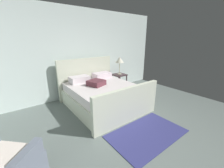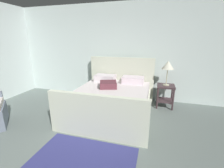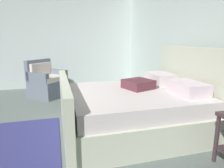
{
  "view_description": "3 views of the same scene",
  "coord_description": "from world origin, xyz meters",
  "views": [
    {
      "loc": [
        -1.86,
        -1.18,
        1.84
      ],
      "look_at": [
        0.36,
        1.76,
        0.66
      ],
      "focal_mm": 22.59,
      "sensor_mm": 36.0,
      "label": 1
    },
    {
      "loc": [
        1.1,
        -1.38,
        1.74
      ],
      "look_at": [
        0.22,
        1.73,
        0.81
      ],
      "focal_mm": 24.5,
      "sensor_mm": 36.0,
      "label": 2
    },
    {
      "loc": [
        2.93,
        0.8,
        1.38
      ],
      "look_at": [
        0.28,
        1.54,
        0.78
      ],
      "focal_mm": 32.38,
      "sensor_mm": 36.0,
      "label": 3
    }
  ],
  "objects": [
    {
      "name": "armchair",
      "position": [
        -2.18,
        0.55,
        0.35
      ],
      "size": [
        1.03,
        1.03,
        0.9
      ],
      "color": "slate",
      "rests_on": "ground"
    },
    {
      "name": "wall_side_left",
      "position": [
        -3.24,
        0.0,
        1.38
      ],
      "size": [
        0.12,
        6.32,
        2.76
      ],
      "primitive_type": "cube",
      "color": "silver",
      "rests_on": "ground"
    },
    {
      "name": "wall_back",
      "position": [
        0.0,
        3.16,
        1.38
      ],
      "size": [
        6.47,
        0.12,
        2.76
      ],
      "primitive_type": "cube",
      "color": "silver",
      "rests_on": "ground"
    },
    {
      "name": "ground_plane",
      "position": [
        0.0,
        0.0,
        -0.01
      ],
      "size": [
        6.35,
        6.2,
        0.02
      ],
      "primitive_type": "cube",
      "color": "slate"
    },
    {
      "name": "bed",
      "position": [
        0.17,
        1.95,
        0.36
      ],
      "size": [
        1.86,
        2.11,
        1.27
      ],
      "color": "beige",
      "rests_on": "ground"
    },
    {
      "name": "area_rug",
      "position": [
        0.17,
        0.32,
        0.01
      ],
      "size": [
        1.57,
        0.95,
        0.01
      ],
      "primitive_type": "cube",
      "rotation": [
        0.0,
        0.0,
        -0.0
      ],
      "color": "navy",
      "rests_on": "ground"
    }
  ]
}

